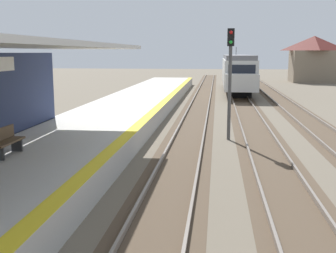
{
  "coord_description": "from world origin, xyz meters",
  "views": [
    {
      "loc": [
        3.24,
        0.8,
        4.11
      ],
      "look_at": [
        1.91,
        12.23,
        2.1
      ],
      "focal_mm": 45.4,
      "sensor_mm": 36.0,
      "label": 1
    }
  ],
  "objects_px": {
    "rail_signal_post": "(230,73)",
    "distant_trackside_house": "(313,58)",
    "platform_bench": "(5,141)",
    "approaching_train": "(237,71)"
  },
  "relations": [
    {
      "from": "rail_signal_post",
      "to": "distant_trackside_house",
      "type": "height_order",
      "value": "distant_trackside_house"
    },
    {
      "from": "platform_bench",
      "to": "distant_trackside_house",
      "type": "relative_size",
      "value": 0.24
    },
    {
      "from": "platform_bench",
      "to": "distant_trackside_house",
      "type": "height_order",
      "value": "distant_trackside_house"
    },
    {
      "from": "approaching_train",
      "to": "platform_bench",
      "type": "relative_size",
      "value": 12.25
    },
    {
      "from": "rail_signal_post",
      "to": "platform_bench",
      "type": "relative_size",
      "value": 3.25
    },
    {
      "from": "approaching_train",
      "to": "platform_bench",
      "type": "xyz_separation_m",
      "value": [
        -8.65,
        -33.4,
        -0.8
      ]
    },
    {
      "from": "distant_trackside_house",
      "to": "rail_signal_post",
      "type": "bearing_deg",
      "value": -106.85
    },
    {
      "from": "approaching_train",
      "to": "distant_trackside_house",
      "type": "distance_m",
      "value": 19.85
    },
    {
      "from": "rail_signal_post",
      "to": "platform_bench",
      "type": "bearing_deg",
      "value": -132.91
    },
    {
      "from": "rail_signal_post",
      "to": "distant_trackside_house",
      "type": "relative_size",
      "value": 0.79
    }
  ]
}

